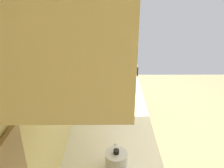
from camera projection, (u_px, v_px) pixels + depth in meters
wall_back at (65, 63)px, 1.72m from camera, size 3.91×0.12×2.60m
oven_range at (113, 87)px, 3.33m from camera, size 0.61×0.68×1.06m
microwave at (109, 68)px, 2.37m from camera, size 0.52×0.39×0.34m
bowl at (114, 106)px, 1.88m from camera, size 0.13×0.13×0.06m
kettle at (116, 162)px, 1.24m from camera, size 0.17×0.13×0.15m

